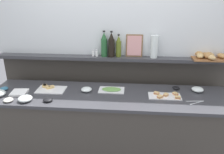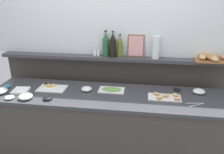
{
  "view_description": "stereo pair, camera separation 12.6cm",
  "coord_description": "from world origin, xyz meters",
  "px_view_note": "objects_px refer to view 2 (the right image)",
  "views": [
    {
      "loc": [
        0.22,
        -2.27,
        2.02
      ],
      "look_at": [
        0.02,
        0.1,
        1.07
      ],
      "focal_mm": 36.6,
      "sensor_mm": 36.0,
      "label": 1
    },
    {
      "loc": [
        0.35,
        -2.26,
        2.02
      ],
      "look_at": [
        0.02,
        0.1,
        1.07
      ],
      "focal_mm": 36.6,
      "sensor_mm": 36.0,
      "label": 2
    }
  ],
  "objects_px": {
    "glass_bowl_extra": "(0,91)",
    "olive_oil_bottle": "(120,47)",
    "cold_cuts_platter": "(112,90)",
    "pepper_shaker": "(98,53)",
    "serving_tongs": "(196,104)",
    "water_carafe": "(156,47)",
    "condiment_bowl_dark": "(177,89)",
    "bread_basket": "(211,57)",
    "sandwich_platter_rear": "(51,88)",
    "salt_shaker": "(95,53)",
    "framed_picture": "(136,46)",
    "wine_bottle_dark": "(113,45)",
    "glass_bowl_medium": "(199,92)",
    "condiment_bowl_cream": "(48,98)",
    "glass_bowl_small": "(87,89)",
    "condiment_bowl_red": "(9,97)",
    "sandwich_platter_front": "(165,97)",
    "condiment_bowl_teal": "(7,86)",
    "wine_bottle_green": "(106,45)",
    "glass_bowl_large": "(26,97)",
    "napkin_stack": "(21,90)"
  },
  "relations": [
    {
      "from": "condiment_bowl_cream",
      "to": "glass_bowl_medium",
      "type": "bearing_deg",
      "value": 13.12
    },
    {
      "from": "glass_bowl_large",
      "to": "cold_cuts_platter",
      "type": "bearing_deg",
      "value": 21.04
    },
    {
      "from": "wine_bottle_dark",
      "to": "condiment_bowl_dark",
      "type": "bearing_deg",
      "value": -15.51
    },
    {
      "from": "salt_shaker",
      "to": "wine_bottle_dark",
      "type": "bearing_deg",
      "value": -1.33
    },
    {
      "from": "sandwich_platter_rear",
      "to": "bread_basket",
      "type": "bearing_deg",
      "value": 11.11
    },
    {
      "from": "glass_bowl_extra",
      "to": "wine_bottle_dark",
      "type": "bearing_deg",
      "value": 25.46
    },
    {
      "from": "serving_tongs",
      "to": "napkin_stack",
      "type": "bearing_deg",
      "value": 178.49
    },
    {
      "from": "glass_bowl_medium",
      "to": "wine_bottle_green",
      "type": "distance_m",
      "value": 1.21
    },
    {
      "from": "cold_cuts_platter",
      "to": "pepper_shaker",
      "type": "height_order",
      "value": "pepper_shaker"
    },
    {
      "from": "glass_bowl_extra",
      "to": "olive_oil_bottle",
      "type": "distance_m",
      "value": 1.46
    },
    {
      "from": "glass_bowl_medium",
      "to": "olive_oil_bottle",
      "type": "distance_m",
      "value": 1.05
    },
    {
      "from": "glass_bowl_medium",
      "to": "pepper_shaker",
      "type": "distance_m",
      "value": 1.27
    },
    {
      "from": "sandwich_platter_front",
      "to": "wine_bottle_green",
      "type": "height_order",
      "value": "wine_bottle_green"
    },
    {
      "from": "glass_bowl_medium",
      "to": "condiment_bowl_teal",
      "type": "bearing_deg",
      "value": -176.29
    },
    {
      "from": "sandwich_platter_front",
      "to": "salt_shaker",
      "type": "distance_m",
      "value": 1.02
    },
    {
      "from": "sandwich_platter_rear",
      "to": "framed_picture",
      "type": "relative_size",
      "value": 1.2
    },
    {
      "from": "wine_bottle_green",
      "to": "water_carafe",
      "type": "xyz_separation_m",
      "value": [
        0.61,
        -0.01,
        -0.01
      ]
    },
    {
      "from": "glass_bowl_extra",
      "to": "olive_oil_bottle",
      "type": "height_order",
      "value": "olive_oil_bottle"
    },
    {
      "from": "sandwich_platter_front",
      "to": "glass_bowl_small",
      "type": "height_order",
      "value": "glass_bowl_small"
    },
    {
      "from": "glass_bowl_small",
      "to": "salt_shaker",
      "type": "height_order",
      "value": "salt_shaker"
    },
    {
      "from": "olive_oil_bottle",
      "to": "pepper_shaker",
      "type": "bearing_deg",
      "value": -177.43
    },
    {
      "from": "glass_bowl_small",
      "to": "water_carafe",
      "type": "bearing_deg",
      "value": 25.81
    },
    {
      "from": "condiment_bowl_dark",
      "to": "bread_basket",
      "type": "relative_size",
      "value": 0.21
    },
    {
      "from": "sandwich_platter_rear",
      "to": "olive_oil_bottle",
      "type": "xyz_separation_m",
      "value": [
        0.77,
        0.37,
        0.42
      ]
    },
    {
      "from": "glass_bowl_small",
      "to": "condiment_bowl_red",
      "type": "height_order",
      "value": "glass_bowl_small"
    },
    {
      "from": "sandwich_platter_rear",
      "to": "glass_bowl_small",
      "type": "distance_m",
      "value": 0.43
    },
    {
      "from": "bread_basket",
      "to": "framed_picture",
      "type": "height_order",
      "value": "framed_picture"
    },
    {
      "from": "condiment_bowl_cream",
      "to": "condiment_bowl_red",
      "type": "xyz_separation_m",
      "value": [
        -0.41,
        -0.04,
        -0.0
      ]
    },
    {
      "from": "serving_tongs",
      "to": "framed_picture",
      "type": "distance_m",
      "value": 0.98
    },
    {
      "from": "glass_bowl_medium",
      "to": "condiment_bowl_cream",
      "type": "relative_size",
      "value": 1.34
    },
    {
      "from": "cold_cuts_platter",
      "to": "wine_bottle_green",
      "type": "height_order",
      "value": "wine_bottle_green"
    },
    {
      "from": "serving_tongs",
      "to": "water_carafe",
      "type": "xyz_separation_m",
      "value": [
        -0.41,
        0.54,
        0.44
      ]
    },
    {
      "from": "glass_bowl_extra",
      "to": "glass_bowl_large",
      "type": "bearing_deg",
      "value": -14.31
    },
    {
      "from": "salt_shaker",
      "to": "framed_picture",
      "type": "bearing_deg",
      "value": 4.35
    },
    {
      "from": "sandwich_platter_front",
      "to": "condiment_bowl_cream",
      "type": "relative_size",
      "value": 3.5
    },
    {
      "from": "sandwich_platter_rear",
      "to": "wine_bottle_dark",
      "type": "xyz_separation_m",
      "value": [
        0.68,
        0.36,
        0.44
      ]
    },
    {
      "from": "sandwich_platter_front",
      "to": "salt_shaker",
      "type": "height_order",
      "value": "salt_shaker"
    },
    {
      "from": "sandwich_platter_rear",
      "to": "water_carafe",
      "type": "height_order",
      "value": "water_carafe"
    },
    {
      "from": "glass_bowl_medium",
      "to": "pepper_shaker",
      "type": "height_order",
      "value": "pepper_shaker"
    },
    {
      "from": "glass_bowl_extra",
      "to": "serving_tongs",
      "type": "xyz_separation_m",
      "value": [
        2.12,
        0.03,
        -0.02
      ]
    },
    {
      "from": "salt_shaker",
      "to": "condiment_bowl_red",
      "type": "bearing_deg",
      "value": -139.09
    },
    {
      "from": "sandwich_platter_front",
      "to": "pepper_shaker",
      "type": "xyz_separation_m",
      "value": [
        -0.81,
        0.44,
        0.34
      ]
    },
    {
      "from": "condiment_bowl_cream",
      "to": "salt_shaker",
      "type": "bearing_deg",
      "value": 59.39
    },
    {
      "from": "water_carafe",
      "to": "serving_tongs",
      "type": "bearing_deg",
      "value": -52.91
    },
    {
      "from": "sandwich_platter_rear",
      "to": "condiment_bowl_teal",
      "type": "height_order",
      "value": "sandwich_platter_rear"
    },
    {
      "from": "condiment_bowl_dark",
      "to": "salt_shaker",
      "type": "distance_m",
      "value": 1.08
    },
    {
      "from": "sandwich_platter_front",
      "to": "water_carafe",
      "type": "height_order",
      "value": "water_carafe"
    },
    {
      "from": "glass_bowl_large",
      "to": "bread_basket",
      "type": "relative_size",
      "value": 0.36
    },
    {
      "from": "water_carafe",
      "to": "condiment_bowl_dark",
      "type": "bearing_deg",
      "value": -40.23
    },
    {
      "from": "condiment_bowl_dark",
      "to": "pepper_shaker",
      "type": "bearing_deg",
      "value": 167.05
    }
  ]
}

